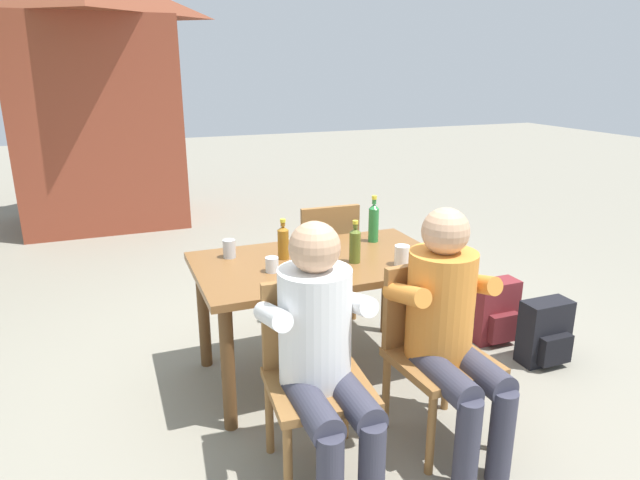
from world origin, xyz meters
TOP-DOWN VIEW (x-y plane):
  - ground_plane at (0.00, 0.00)m, footprint 24.00×24.00m
  - dining_table at (0.00, 0.00)m, footprint 1.41×0.85m
  - chair_near_right at (0.31, -0.72)m, footprint 0.47×0.47m
  - chair_near_left at (-0.31, -0.72)m, footprint 0.47×0.47m
  - chair_far_right at (0.32, 0.72)m, footprint 0.45×0.45m
  - person_in_white_shirt at (0.32, -0.83)m, footprint 0.47×0.61m
  - person_in_plaid_shirt at (-0.32, -0.83)m, footprint 0.47×0.61m
  - bottle_amber at (-0.19, 0.10)m, footprint 0.06×0.06m
  - bottle_green at (0.44, 0.21)m, footprint 0.06×0.06m
  - bottle_olive at (0.17, -0.11)m, footprint 0.06×0.06m
  - bottle_blue at (-0.07, -0.08)m, footprint 0.06×0.06m
  - cup_glass at (-0.31, -0.08)m, footprint 0.07×0.07m
  - cup_steel at (-0.47, 0.23)m, footprint 0.07×0.07m
  - cup_white at (0.39, -0.24)m, footprint 0.08×0.08m
  - backpack_by_near_side at (1.25, -0.05)m, footprint 0.30×0.21m
  - backpack_by_far_side at (1.35, -0.40)m, footprint 0.31×0.21m
  - brick_kiosk at (-1.09, 4.18)m, footprint 1.99×1.62m

SIDE VIEW (x-z plane):
  - ground_plane at x=0.00m, z-range 0.00..0.00m
  - backpack_by_far_side at x=1.35m, z-range -0.01..0.40m
  - backpack_by_near_side at x=1.25m, z-range -0.01..0.42m
  - chair_near_right at x=0.31m, z-range 0.05..0.92m
  - chair_near_left at x=-0.31m, z-range 0.05..0.92m
  - chair_far_right at x=0.32m, z-range 0.05..0.92m
  - dining_table at x=0.00m, z-range 0.26..0.99m
  - person_in_white_shirt at x=0.32m, z-range 0.07..1.25m
  - person_in_plaid_shirt at x=-0.32m, z-range 0.07..1.25m
  - cup_glass at x=-0.31m, z-range 0.72..0.81m
  - cup_steel at x=-0.47m, z-range 0.72..0.83m
  - cup_white at x=0.39m, z-range 0.72..0.84m
  - bottle_amber at x=-0.19m, z-range 0.71..0.95m
  - bottle_olive at x=0.17m, z-range 0.71..0.95m
  - bottle_blue at x=-0.07m, z-range 0.71..0.96m
  - bottle_green at x=0.44m, z-range 0.70..1.00m
  - brick_kiosk at x=-1.09m, z-range 0.07..2.92m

